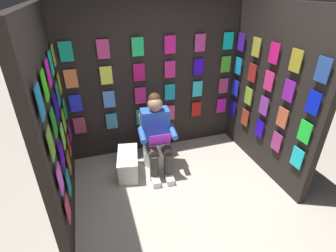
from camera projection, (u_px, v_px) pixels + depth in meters
name	position (u px, v px, depth m)	size (l,w,h in m)	color
ground_plane	(200.00, 231.00, 2.96)	(30.00, 30.00, 0.00)	#B2A899
display_wall_back	(154.00, 81.00, 4.02)	(2.85, 0.14, 2.34)	black
display_wall_left	(271.00, 93.00, 3.57)	(0.14, 1.90, 2.34)	black
display_wall_right	(52.00, 123.00, 2.81)	(0.14, 1.90, 2.34)	black
toilet	(154.00, 143.00, 4.02)	(0.42, 0.57, 0.77)	white
person_reading	(157.00, 135.00, 3.70)	(0.54, 0.70, 1.19)	blue
comic_longbox_near	(128.00, 164.00, 3.80)	(0.39, 0.63, 0.34)	white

